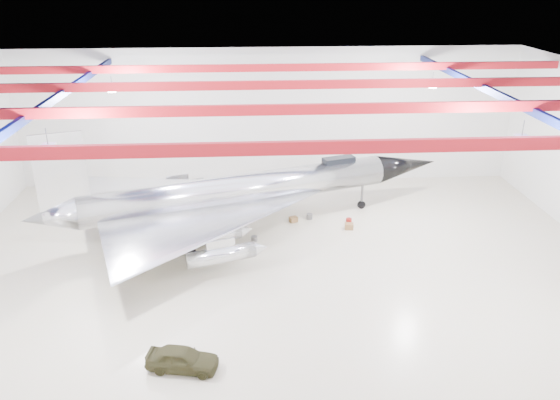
{
  "coord_description": "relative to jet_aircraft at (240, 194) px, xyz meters",
  "views": [
    {
      "loc": [
        -1.9,
        -28.03,
        16.35
      ],
      "look_at": [
        0.05,
        2.0,
        3.72
      ],
      "focal_mm": 35.0,
      "sensor_mm": 36.0,
      "label": 1
    }
  ],
  "objects": [
    {
      "name": "parts_bin",
      "position": [
        7.39,
        -0.49,
        -2.41
      ],
      "size": [
        0.64,
        0.55,
        0.4
      ],
      "primitive_type": "cube",
      "rotation": [
        0.0,
        0.0,
        -0.16
      ],
      "color": "olive",
      "rests_on": "floor"
    },
    {
      "name": "toolbox_red",
      "position": [
        -0.77,
        3.01,
        -2.47
      ],
      "size": [
        0.45,
        0.39,
        0.27
      ],
      "primitive_type": "cube",
      "rotation": [
        0.0,
        0.0,
        0.24
      ],
      "color": "maroon",
      "rests_on": "floor"
    },
    {
      "name": "engine_drum",
      "position": [
        0.84,
        -1.96,
        -2.42
      ],
      "size": [
        0.47,
        0.47,
        0.37
      ],
      "primitive_type": "cylinder",
      "rotation": [
        0.0,
        0.0,
        0.15
      ],
      "color": "#59595B",
      "rests_on": "floor"
    },
    {
      "name": "wall_back",
      "position": [
        2.36,
        9.12,
        2.89
      ],
      "size": [
        40.0,
        0.0,
        40.0
      ],
      "primitive_type": "plane",
      "rotation": [
        1.57,
        0.0,
        0.0
      ],
      "color": "silver",
      "rests_on": "floor"
    },
    {
      "name": "jet_aircraft",
      "position": [
        0.0,
        0.0,
        0.0
      ],
      "size": [
        28.3,
        21.01,
        7.95
      ],
      "rotation": [
        0.0,
        0.0,
        0.32
      ],
      "color": "silver",
      "rests_on": "floor"
    },
    {
      "name": "ceiling",
      "position": [
        2.36,
        -5.88,
        8.39
      ],
      "size": [
        40.0,
        40.0,
        0.0
      ],
      "primitive_type": "plane",
      "rotation": [
        3.14,
        0.0,
        0.0
      ],
      "color": "#0A0F38",
      "rests_on": "wall_back"
    },
    {
      "name": "crate_small",
      "position": [
        -7.3,
        1.04,
        -2.46
      ],
      "size": [
        0.41,
        0.33,
        0.29
      ],
      "primitive_type": "cube",
      "rotation": [
        0.0,
        0.0,
        0.0
      ],
      "color": "#59595B",
      "rests_on": "floor"
    },
    {
      "name": "ceiling_structure",
      "position": [
        2.36,
        -5.88,
        7.71
      ],
      "size": [
        39.5,
        29.5,
        1.08
      ],
      "color": "maroon",
      "rests_on": "ceiling"
    },
    {
      "name": "floor",
      "position": [
        2.36,
        -5.88,
        -2.61
      ],
      "size": [
        40.0,
        40.0,
        0.0
      ],
      "primitive_type": "plane",
      "color": "beige",
      "rests_on": "ground"
    },
    {
      "name": "oil_barrel",
      "position": [
        3.67,
        0.91,
        -2.42
      ],
      "size": [
        0.67,
        0.61,
        0.38
      ],
      "primitive_type": "cube",
      "rotation": [
        0.0,
        0.0,
        0.43
      ],
      "color": "olive",
      "rests_on": "floor"
    },
    {
      "name": "jeep",
      "position": [
        -2.59,
        -14.18,
        -2.06
      ],
      "size": [
        3.41,
        1.91,
        1.1
      ],
      "primitive_type": "imported",
      "rotation": [
        0.0,
        0.0,
        1.37
      ],
      "color": "#333119",
      "rests_on": "floor"
    },
    {
      "name": "spares_box",
      "position": [
        4.86,
        1.32,
        -2.42
      ],
      "size": [
        0.46,
        0.46,
        0.38
      ],
      "primitive_type": "cylinder",
      "rotation": [
        0.0,
        0.0,
        0.08
      ],
      "color": "#59595B",
      "rests_on": "floor"
    },
    {
      "name": "tool_chest",
      "position": [
        7.53,
        0.41,
        -2.43
      ],
      "size": [
        0.49,
        0.49,
        0.37
      ],
      "primitive_type": "cylinder",
      "rotation": [
        0.0,
        0.0,
        0.23
      ],
      "color": "maroon",
      "rests_on": "floor"
    },
    {
      "name": "crate_ply",
      "position": [
        -1.42,
        -0.07,
        -2.43
      ],
      "size": [
        0.57,
        0.49,
        0.35
      ],
      "primitive_type": "cube",
      "rotation": [
        0.0,
        0.0,
        0.18
      ],
      "color": "olive",
      "rests_on": "floor"
    }
  ]
}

